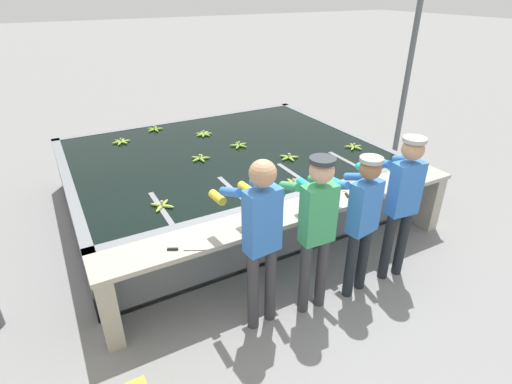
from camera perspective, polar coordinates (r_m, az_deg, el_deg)
The scene contains 19 objects.
ground_plane at distance 4.68m, azimuth 7.27°, elevation -12.32°, with size 80.00×80.00×0.00m, color gray.
wash_tank at distance 6.06m, azimuth -4.41°, elevation 2.29°, with size 4.38×3.47×0.82m.
work_ledge at distance 4.48m, azimuth 6.05°, elevation -4.93°, with size 4.38×0.45×0.82m.
worker_0 at distance 3.53m, azimuth 0.60°, elevation -5.54°, with size 0.45×0.73×1.74m.
worker_1 at distance 3.77m, azimuth 8.50°, elevation -4.21°, with size 0.43×0.73×1.67m.
worker_2 at distance 4.11m, azimuth 14.70°, elevation -3.16°, with size 0.48×0.74×1.57m.
worker_3 at distance 4.45m, azimuth 20.07°, elevation -0.50°, with size 0.45×0.74×1.67m.
banana_bunch_floating_0 at distance 5.61m, azimuth 4.72°, elevation 4.97°, with size 0.28×0.27×0.08m.
banana_bunch_floating_1 at distance 4.86m, azimuth 5.38°, elevation 1.27°, with size 0.28×0.27×0.08m.
banana_bunch_floating_2 at distance 6.50m, azimuth -18.71°, elevation 6.82°, with size 0.28×0.26×0.08m.
banana_bunch_floating_3 at distance 6.03m, azimuth -2.45°, elevation 6.69°, with size 0.28×0.27×0.08m.
banana_bunch_floating_4 at distance 6.13m, azimuth 13.81°, elevation 6.28°, with size 0.27×0.28×0.08m.
banana_bunch_floating_5 at distance 6.93m, azimuth -14.28°, elevation 8.70°, with size 0.28×0.27×0.08m.
banana_bunch_floating_6 at distance 6.55m, azimuth -7.48°, elevation 8.22°, with size 0.28×0.28×0.08m.
banana_bunch_floating_7 at distance 5.61m, azimuth -7.99°, elevation 4.80°, with size 0.28×0.27×0.08m.
banana_bunch_floating_8 at distance 4.47m, azimuth -13.26°, elevation -1.88°, with size 0.23×0.23×0.08m.
knife_0 at distance 4.76m, azimuth 12.64°, elevation -0.05°, with size 0.17×0.33×0.02m.
knife_1 at distance 3.75m, azimuth -10.74°, elevation -8.01°, with size 0.32×0.19×0.02m.
support_post_right at distance 7.12m, azimuth 20.73°, elevation 14.67°, with size 0.09×0.09×3.20m.
Camera 1 is at (-2.22, -2.84, 2.98)m, focal length 28.00 mm.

